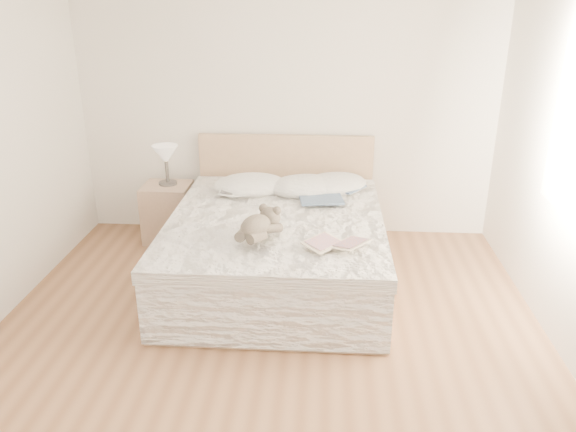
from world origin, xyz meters
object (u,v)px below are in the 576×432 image
object	(u,v)px
nightstand	(168,212)
teddy_bear	(256,236)
photo_book	(235,193)
childrens_book	(337,244)
bed	(277,244)
table_lamp	(166,157)

from	to	relation	value
nightstand	teddy_bear	size ratio (longest dim) A/B	1.50
photo_book	childrens_book	bearing A→B (deg)	-50.61
photo_book	bed	bearing A→B (deg)	-42.23
childrens_book	photo_book	bearing A→B (deg)	169.81
table_lamp	photo_book	bearing A→B (deg)	-29.47
photo_book	teddy_bear	size ratio (longest dim) A/B	0.78
nightstand	photo_book	xyz separation A→B (m)	(0.73, -0.37, 0.35)
nightstand	table_lamp	xyz separation A→B (m)	(0.01, 0.03, 0.55)
photo_book	childrens_book	distance (m)	1.35
teddy_bear	bed	bearing A→B (deg)	102.83
nightstand	photo_book	size ratio (longest dim) A/B	1.93
nightstand	teddy_bear	distance (m)	1.73
photo_book	teddy_bear	xyz separation A→B (m)	(0.30, -0.96, 0.02)
table_lamp	teddy_bear	size ratio (longest dim) A/B	1.03
bed	table_lamp	distance (m)	1.45
photo_book	nightstand	bearing A→B (deg)	151.57
childrens_book	nightstand	bearing A→B (deg)	178.15
bed	photo_book	bearing A→B (deg)	139.11
table_lamp	photo_book	distance (m)	0.85
childrens_book	table_lamp	bearing A→B (deg)	177.31
teddy_bear	nightstand	bearing A→B (deg)	149.77
bed	photo_book	size ratio (longest dim) A/B	7.41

